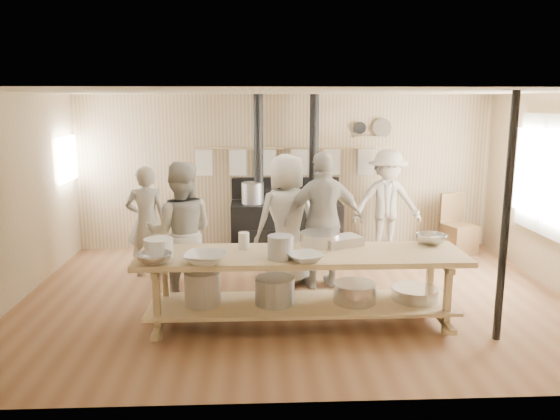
{
  "coord_description": "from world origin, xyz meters",
  "views": [
    {
      "loc": [
        -0.5,
        -6.68,
        2.5
      ],
      "look_at": [
        -0.19,
        0.2,
        1.11
      ],
      "focal_mm": 35.0,
      "sensor_mm": 36.0,
      "label": 1
    }
  ],
  "objects": [
    {
      "name": "ground",
      "position": [
        0.0,
        0.0,
        0.0
      ],
      "size": [
        7.0,
        7.0,
        0.0
      ],
      "primitive_type": "plane",
      "color": "brown",
      "rests_on": "ground"
    },
    {
      "name": "cook_right",
      "position": [
        0.41,
        0.41,
        0.92
      ],
      "size": [
        1.14,
        0.6,
        1.85
      ],
      "primitive_type": "imported",
      "rotation": [
        0.0,
        0.0,
        3.28
      ],
      "color": "#A6A293",
      "rests_on": "ground"
    },
    {
      "name": "bowl_steel_b",
      "position": [
        1.55,
        -0.57,
        0.91
      ],
      "size": [
        0.5,
        0.5,
        0.11
      ],
      "primitive_type": "imported",
      "rotation": [
        0.0,
        0.0,
        3.71
      ],
      "color": "silver",
      "rests_on": "prep_table"
    },
    {
      "name": "mixing_bowl_large",
      "position": [
        0.24,
        -0.57,
        0.92
      ],
      "size": [
        0.46,
        0.46,
        0.15
      ],
      "primitive_type": "cylinder",
      "rotation": [
        0.0,
        0.0,
        -0.0
      ],
      "color": "silver",
      "rests_on": "prep_table"
    },
    {
      "name": "window_right",
      "position": [
        3.47,
        0.6,
        1.5
      ],
      "size": [
        0.09,
        1.5,
        1.65
      ],
      "color": "beige",
      "rests_on": "ground"
    },
    {
      "name": "back_wall_shelf",
      "position": [
        1.46,
        2.43,
        2.0
      ],
      "size": [
        0.63,
        0.14,
        0.32
      ],
      "color": "#A0875B",
      "rests_on": "ground"
    },
    {
      "name": "cook_by_window",
      "position": [
        1.63,
        1.95,
        0.87
      ],
      "size": [
        1.13,
        0.66,
        1.74
      ],
      "primitive_type": "imported",
      "rotation": [
        0.0,
        0.0,
        0.01
      ],
      "color": "#A6A293",
      "rests_on": "ground"
    },
    {
      "name": "cook_center",
      "position": [
        -0.08,
        0.6,
        0.9
      ],
      "size": [
        1.03,
        0.85,
        1.8
      ],
      "primitive_type": "imported",
      "rotation": [
        0.0,
        0.0,
        3.51
      ],
      "color": "#A6A293",
      "rests_on": "ground"
    },
    {
      "name": "bucket_galv",
      "position": [
        -0.24,
        -1.11,
        0.98
      ],
      "size": [
        0.27,
        0.27,
        0.25
      ],
      "primitive_type": "cylinder",
      "rotation": [
        0.0,
        0.0,
        -0.01
      ],
      "color": "gray",
      "rests_on": "prep_table"
    },
    {
      "name": "cook_far_left",
      "position": [
        -2.07,
        1.02,
        0.8
      ],
      "size": [
        0.63,
        0.46,
        1.6
      ],
      "primitive_type": "imported",
      "rotation": [
        0.0,
        0.0,
        3.27
      ],
      "color": "#A6A293",
      "rests_on": "ground"
    },
    {
      "name": "bowl_white_b",
      "position": [
        0.01,
        -1.23,
        0.89
      ],
      "size": [
        0.47,
        0.47,
        0.09
      ],
      "primitive_type": "imported",
      "rotation": [
        0.0,
        0.0,
        1.99
      ],
      "color": "white",
      "rests_on": "prep_table"
    },
    {
      "name": "support_post",
      "position": [
        2.05,
        -1.35,
        1.3
      ],
      "size": [
        0.08,
        0.08,
        2.6
      ],
      "primitive_type": "cylinder",
      "color": "black",
      "rests_on": "ground"
    },
    {
      "name": "pitcher",
      "position": [
        -0.64,
        -0.7,
        0.95
      ],
      "size": [
        0.16,
        0.16,
        0.19
      ],
      "primitive_type": "cylinder",
      "rotation": [
        0.0,
        0.0,
        0.36
      ],
      "color": "white",
      "rests_on": "prep_table"
    },
    {
      "name": "bowl_white_a",
      "position": [
        -1.03,
        -1.23,
        0.9
      ],
      "size": [
        0.51,
        0.51,
        0.11
      ],
      "primitive_type": "imported",
      "rotation": [
        0.0,
        0.0,
        -0.18
      ],
      "color": "white",
      "rests_on": "prep_table"
    },
    {
      "name": "stove",
      "position": [
        -0.01,
        2.12,
        0.52
      ],
      "size": [
        1.9,
        0.75,
        2.6
      ],
      "color": "black",
      "rests_on": "ground"
    },
    {
      "name": "bowl_steel_a",
      "position": [
        -1.55,
        -1.23,
        0.91
      ],
      "size": [
        0.5,
        0.5,
        0.11
      ],
      "primitive_type": "imported",
      "rotation": [
        0.0,
        0.0,
        0.95
      ],
      "color": "silver",
      "rests_on": "prep_table"
    },
    {
      "name": "deep_bowl_enamel",
      "position": [
        -1.55,
        -0.96,
        0.95
      ],
      "size": [
        0.4,
        0.4,
        0.19
      ],
      "primitive_type": "cylinder",
      "rotation": [
        0.0,
        0.0,
        0.35
      ],
      "color": "white",
      "rests_on": "prep_table"
    },
    {
      "name": "left_opening",
      "position": [
        -3.45,
        2.0,
        1.6
      ],
      "size": [
        0.0,
        0.9,
        0.9
      ],
      "color": "white",
      "rests_on": "ground"
    },
    {
      "name": "roasting_pan",
      "position": [
        0.48,
        -0.59,
        0.9
      ],
      "size": [
        0.53,
        0.46,
        0.1
      ],
      "primitive_type": "cube",
      "rotation": [
        0.0,
        0.0,
        0.42
      ],
      "color": "#B2B2B7",
      "rests_on": "prep_table"
    },
    {
      "name": "chair",
      "position": [
        2.85,
        1.97,
        0.29
      ],
      "size": [
        0.59,
        0.59,
        0.99
      ],
      "rotation": [
        0.0,
        0.0,
        0.35
      ],
      "color": "#4E391F",
      "rests_on": "ground"
    },
    {
      "name": "room_shell",
      "position": [
        0.0,
        0.0,
        1.62
      ],
      "size": [
        7.0,
        7.0,
        7.0
      ],
      "color": "tan",
      "rests_on": "ground"
    },
    {
      "name": "prep_table",
      "position": [
        -0.01,
        -0.9,
        0.52
      ],
      "size": [
        3.6,
        0.9,
        0.85
      ],
      "color": "#A0875B",
      "rests_on": "ground"
    },
    {
      "name": "towel_rail",
      "position": [
        0.0,
        2.4,
        1.56
      ],
      "size": [
        3.0,
        0.04,
        0.47
      ],
      "color": "#A0875B",
      "rests_on": "ground"
    },
    {
      "name": "cook_left",
      "position": [
        -1.43,
        -0.06,
        0.89
      ],
      "size": [
        0.88,
        0.7,
        1.78
      ],
      "primitive_type": "imported",
      "rotation": [
        0.0,
        0.0,
        3.17
      ],
      "color": "#A6A293",
      "rests_on": "ground"
    }
  ]
}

